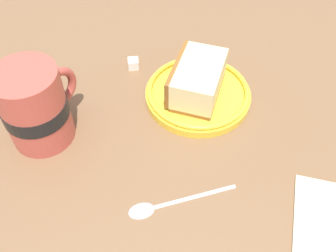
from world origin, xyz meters
TOP-DOWN VIEW (x-y plane):
  - ground_plane at (0.00, 0.00)cm, footprint 151.21×151.21cm
  - small_plate at (-9.60, 1.22)cm, footprint 14.82×14.82cm
  - cake_slice at (-9.62, 0.96)cm, footprint 10.03×6.98cm
  - tea_mug at (1.39, -17.01)cm, footprint 10.51×8.04cm
  - teaspoon at (8.26, 0.15)cm, footprint 7.41×11.79cm
  - sugar_cube at (-13.82, -9.52)cm, footprint 1.98×1.98cm

SIDE VIEW (x-z plane):
  - ground_plane at x=0.00cm, z-range -2.61..0.00cm
  - teaspoon at x=8.26cm, z-range -0.05..0.75cm
  - sugar_cube at x=-13.82cm, z-range 0.00..1.55cm
  - small_plate at x=-9.60cm, z-range -0.01..1.84cm
  - cake_slice at x=-9.62cm, z-range 1.18..5.89cm
  - tea_mug at x=1.39cm, z-range 0.02..10.60cm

